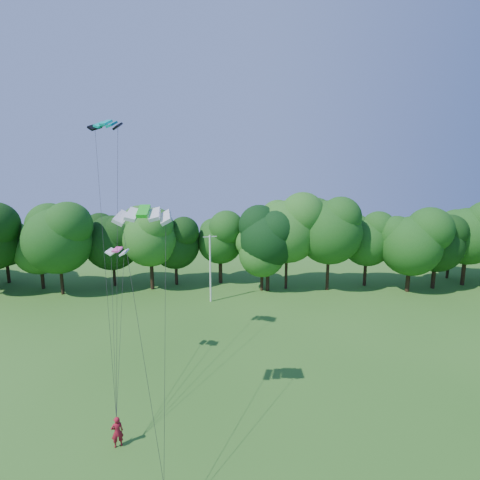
{
  "coord_description": "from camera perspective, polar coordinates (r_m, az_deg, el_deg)",
  "views": [
    {
      "loc": [
        -0.21,
        -12.99,
        15.63
      ],
      "look_at": [
        0.31,
        13.0,
        10.75
      ],
      "focal_mm": 28.0,
      "sensor_mm": 36.0,
      "label": 1
    }
  ],
  "objects": [
    {
      "name": "utility_pole",
      "position": [
        44.65,
        -4.55,
        -4.25
      ],
      "size": [
        1.57,
        0.6,
        8.16
      ],
      "rotation": [
        0.0,
        0.0,
        0.32
      ],
      "color": "silver",
      "rests_on": "ground"
    },
    {
      "name": "kite_flyer_left",
      "position": [
        24.97,
        -18.2,
        -26.01
      ],
      "size": [
        0.81,
        0.7,
        1.87
      ],
      "primitive_type": "imported",
      "rotation": [
        0.0,
        0.0,
        3.59
      ],
      "color": "maroon",
      "rests_on": "ground"
    },
    {
      "name": "kite_teal",
      "position": [
        30.64,
        -19.76,
        16.49
      ],
      "size": [
        2.63,
        1.71,
        0.53
      ],
      "rotation": [
        0.0,
        0.0,
        -0.28
      ],
      "color": "#05A99F",
      "rests_on": "ground"
    },
    {
      "name": "kite_green",
      "position": [
        21.29,
        -14.51,
        4.27
      ],
      "size": [
        3.06,
        1.47,
        0.63
      ],
      "rotation": [
        0.0,
        0.0,
        0.04
      ],
      "color": "green",
      "rests_on": "ground"
    },
    {
      "name": "kite_pink",
      "position": [
        29.58,
        -18.2,
        -1.4
      ],
      "size": [
        1.78,
        1.17,
        0.31
      ],
      "rotation": [
        0.0,
        0.0,
        -0.25
      ],
      "color": "#FA45A3",
      "rests_on": "ground"
    },
    {
      "name": "tree_back_west",
      "position": [
        60.93,
        -32.32,
        0.56
      ],
      "size": [
        7.4,
        7.4,
        10.77
      ],
      "color": "#371E16",
      "rests_on": "ground"
    },
    {
      "name": "tree_back_center",
      "position": [
        48.08,
        4.32,
        0.65
      ],
      "size": [
        8.07,
        8.07,
        11.74
      ],
      "color": "black",
      "rests_on": "ground"
    },
    {
      "name": "tree_back_east",
      "position": [
        61.81,
        29.51,
        0.63
      ],
      "size": [
        7.03,
        7.03,
        10.22
      ],
      "color": "#392616",
      "rests_on": "ground"
    }
  ]
}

